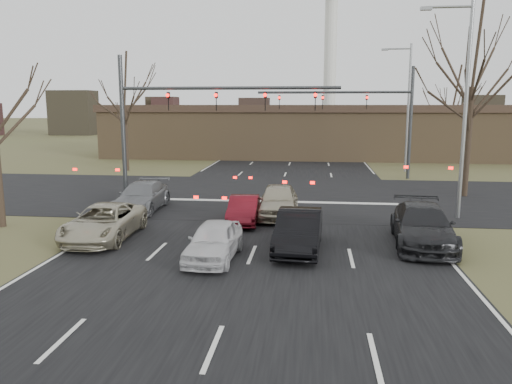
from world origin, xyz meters
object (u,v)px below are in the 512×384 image
car_silver_suv (104,222)px  car_grey_ahead (142,197)px  building (313,131)px  mast_arm_near (180,109)px  streetlight_right_near (462,99)px  streetlight_right_far (406,101)px  car_white_sedan (214,241)px  car_red_ahead (244,210)px  car_charcoal_sedan (423,226)px  car_silver_ahead (278,201)px  mast_arm_far (371,109)px  car_black_hatch (299,231)px

car_silver_suv → car_grey_ahead: size_ratio=1.01×
building → mast_arm_near: (-7.23, -25.00, 2.41)m
streetlight_right_near → streetlight_right_far: 17.01m
car_silver_suv → car_white_sedan: bearing=-25.0°
streetlight_right_far → car_red_ahead: streetlight_right_far is taller
car_charcoal_sedan → car_silver_ahead: 7.23m
car_grey_ahead → mast_arm_near: bearing=66.0°
mast_arm_near → car_silver_ahead: 8.04m
mast_arm_far → car_charcoal_sedan: mast_arm_far is taller
car_silver_ahead → car_charcoal_sedan: bearing=-37.9°
mast_arm_near → car_white_sedan: size_ratio=3.11×
mast_arm_far → car_charcoal_sedan: size_ratio=2.10×
streetlight_right_near → car_white_sedan: streetlight_right_near is taller
building → mast_arm_far: mast_arm_far is taller
car_red_ahead → building: bearing=81.7°
car_red_ahead → mast_arm_near: bearing=127.2°
mast_arm_near → car_grey_ahead: (-1.27, -3.00, -4.36)m
mast_arm_near → car_grey_ahead: size_ratio=2.47×
mast_arm_near → streetlight_right_near: 14.38m
car_silver_suv → streetlight_right_far: bearing=53.7°
car_charcoal_sedan → car_silver_ahead: size_ratio=1.15×
car_charcoal_sedan → car_red_ahead: 7.84m
streetlight_right_near → car_red_ahead: size_ratio=2.71×
mast_arm_near → car_silver_ahead: mast_arm_near is taller
building → car_black_hatch: building is taller
building → streetlight_right_near: streetlight_right_near is taller
streetlight_right_near → car_silver_ahead: size_ratio=2.18×
car_grey_ahead → car_silver_ahead: (7.00, -0.66, 0.07)m
streetlight_right_near → car_silver_ahead: 9.63m
car_white_sedan → car_black_hatch: (2.89, 1.43, 0.08)m
car_white_sedan → car_grey_ahead: bearing=126.9°
building → car_silver_suv: bearing=-103.7°
mast_arm_far → car_black_hatch: mast_arm_far is taller
mast_arm_far → mast_arm_near: bearing=-138.8°
car_silver_ahead → streetlight_right_far: bearing=62.2°
car_silver_suv → car_black_hatch: 7.82m
streetlight_right_near → car_black_hatch: (-7.18, -6.16, -4.84)m
streetlight_right_near → car_charcoal_sedan: streetlight_right_near is taller
car_silver_suv → car_charcoal_sedan: bearing=0.6°
mast_arm_near → car_white_sedan: 12.15m
car_silver_suv → building: bearing=74.5°
streetlight_right_near → car_white_sedan: (-10.07, -7.59, -4.92)m
car_grey_ahead → car_red_ahead: (5.52, -2.10, -0.10)m
streetlight_right_near → car_black_hatch: 10.63m
car_silver_suv → car_black_hatch: bearing=-6.7°
building → car_silver_suv: (-8.14, -33.50, -1.98)m
streetlight_right_far → car_silver_suv: streetlight_right_far is taller
building → car_red_ahead: building is taller
car_charcoal_sedan → streetlight_right_far: bearing=86.8°
car_red_ahead → car_silver_ahead: bearing=41.4°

